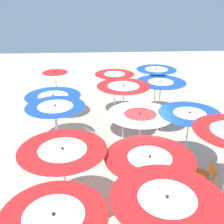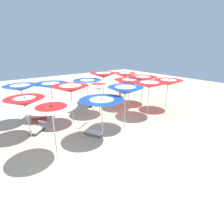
{
  "view_description": "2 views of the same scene",
  "coord_description": "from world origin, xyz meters",
  "px_view_note": "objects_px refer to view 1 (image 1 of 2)",
  "views": [
    {
      "loc": [
        -8.58,
        1.13,
        6.1
      ],
      "look_at": [
        1.83,
        0.52,
        1.45
      ],
      "focal_mm": 46.05,
      "sensor_mm": 36.0,
      "label": 1
    },
    {
      "loc": [
        6.5,
        9.4,
        4.48
      ],
      "look_at": [
        0.39,
        1.61,
        0.8
      ],
      "focal_mm": 28.08,
      "sensor_mm": 36.0,
      "label": 2
    }
  ],
  "objects_px": {
    "beach_umbrella_7": "(140,119)",
    "beach_umbrella_10": "(54,223)",
    "beach_umbrella_9": "(114,78)",
    "beach_umbrella_13": "(53,100)",
    "beach_umbrella_12": "(56,112)",
    "lounger_2": "(76,137)",
    "beach_umbrella_5": "(166,204)",
    "beach_umbrella_6": "(149,165)",
    "lounger_0": "(122,114)",
    "lounger_3": "(198,171)",
    "beach_umbrella_11": "(63,155)",
    "beach_umbrella_3": "(161,85)",
    "beach_umbrella_4": "(156,73)",
    "beach_umbrella_8": "(123,90)",
    "beach_umbrella_2": "(189,117)",
    "lounger_1": "(153,119)",
    "beach_umbrella_14": "(55,76)"
  },
  "relations": [
    {
      "from": "beach_umbrella_7",
      "to": "beach_umbrella_9",
      "type": "relative_size",
      "value": 1.01
    },
    {
      "from": "beach_umbrella_2",
      "to": "lounger_1",
      "type": "height_order",
      "value": "beach_umbrella_2"
    },
    {
      "from": "beach_umbrella_8",
      "to": "lounger_3",
      "type": "relative_size",
      "value": 2.21
    },
    {
      "from": "beach_umbrella_13",
      "to": "beach_umbrella_9",
      "type": "bearing_deg",
      "value": -42.44
    },
    {
      "from": "beach_umbrella_5",
      "to": "beach_umbrella_6",
      "type": "height_order",
      "value": "beach_umbrella_5"
    },
    {
      "from": "beach_umbrella_4",
      "to": "lounger_1",
      "type": "distance_m",
      "value": 2.21
    },
    {
      "from": "beach_umbrella_6",
      "to": "beach_umbrella_11",
      "type": "distance_m",
      "value": 2.17
    },
    {
      "from": "beach_umbrella_12",
      "to": "beach_umbrella_6",
      "type": "bearing_deg",
      "value": -136.71
    },
    {
      "from": "beach_umbrella_12",
      "to": "beach_umbrella_14",
      "type": "relative_size",
      "value": 1.04
    },
    {
      "from": "beach_umbrella_7",
      "to": "lounger_3",
      "type": "xyz_separation_m",
      "value": [
        -0.56,
        -1.99,
        -1.77
      ]
    },
    {
      "from": "beach_umbrella_2",
      "to": "beach_umbrella_10",
      "type": "bearing_deg",
      "value": 138.73
    },
    {
      "from": "beach_umbrella_8",
      "to": "beach_umbrella_9",
      "type": "distance_m",
      "value": 2.58
    },
    {
      "from": "beach_umbrella_10",
      "to": "beach_umbrella_4",
      "type": "bearing_deg",
      "value": -22.33
    },
    {
      "from": "beach_umbrella_6",
      "to": "lounger_2",
      "type": "relative_size",
      "value": 1.6
    },
    {
      "from": "beach_umbrella_3",
      "to": "beach_umbrella_4",
      "type": "bearing_deg",
      "value": -5.22
    },
    {
      "from": "beach_umbrella_5",
      "to": "beach_umbrella_6",
      "type": "relative_size",
      "value": 1.02
    },
    {
      "from": "beach_umbrella_2",
      "to": "beach_umbrella_11",
      "type": "relative_size",
      "value": 0.93
    },
    {
      "from": "beach_umbrella_9",
      "to": "beach_umbrella_13",
      "type": "height_order",
      "value": "beach_umbrella_13"
    },
    {
      "from": "beach_umbrella_8",
      "to": "beach_umbrella_13",
      "type": "distance_m",
      "value": 2.79
    },
    {
      "from": "beach_umbrella_7",
      "to": "beach_umbrella_10",
      "type": "xyz_separation_m",
      "value": [
        -4.53,
        2.27,
        0.08
      ]
    },
    {
      "from": "beach_umbrella_7",
      "to": "beach_umbrella_13",
      "type": "relative_size",
      "value": 1.01
    },
    {
      "from": "beach_umbrella_7",
      "to": "beach_umbrella_12",
      "type": "xyz_separation_m",
      "value": [
        0.14,
        2.78,
        0.27
      ]
    },
    {
      "from": "beach_umbrella_5",
      "to": "lounger_2",
      "type": "distance_m",
      "value": 6.94
    },
    {
      "from": "lounger_0",
      "to": "lounger_3",
      "type": "xyz_separation_m",
      "value": [
        -4.86,
        -2.19,
        0.01
      ]
    },
    {
      "from": "beach_umbrella_2",
      "to": "beach_umbrella_4",
      "type": "height_order",
      "value": "beach_umbrella_4"
    },
    {
      "from": "beach_umbrella_14",
      "to": "lounger_3",
      "type": "relative_size",
      "value": 2.18
    },
    {
      "from": "beach_umbrella_9",
      "to": "lounger_2",
      "type": "relative_size",
      "value": 1.55
    },
    {
      "from": "lounger_2",
      "to": "beach_umbrella_12",
      "type": "bearing_deg",
      "value": 51.44
    },
    {
      "from": "beach_umbrella_12",
      "to": "lounger_2",
      "type": "height_order",
      "value": "beach_umbrella_12"
    },
    {
      "from": "beach_umbrella_3",
      "to": "lounger_1",
      "type": "xyz_separation_m",
      "value": [
        0.92,
        0.03,
        -2.0
      ]
    },
    {
      "from": "beach_umbrella_10",
      "to": "beach_umbrella_12",
      "type": "height_order",
      "value": "beach_umbrella_12"
    },
    {
      "from": "beach_umbrella_10",
      "to": "beach_umbrella_11",
      "type": "height_order",
      "value": "beach_umbrella_11"
    },
    {
      "from": "beach_umbrella_5",
      "to": "lounger_3",
      "type": "height_order",
      "value": "beach_umbrella_5"
    },
    {
      "from": "beach_umbrella_3",
      "to": "beach_umbrella_9",
      "type": "bearing_deg",
      "value": 42.57
    },
    {
      "from": "beach_umbrella_8",
      "to": "lounger_1",
      "type": "height_order",
      "value": "beach_umbrella_8"
    },
    {
      "from": "beach_umbrella_9",
      "to": "beach_umbrella_5",
      "type": "bearing_deg",
      "value": -177.21
    },
    {
      "from": "beach_umbrella_3",
      "to": "beach_umbrella_5",
      "type": "distance_m",
      "value": 7.11
    },
    {
      "from": "beach_umbrella_5",
      "to": "beach_umbrella_11",
      "type": "distance_m",
      "value": 2.85
    },
    {
      "from": "beach_umbrella_6",
      "to": "beach_umbrella_13",
      "type": "distance_m",
      "value": 5.46
    },
    {
      "from": "beach_umbrella_2",
      "to": "beach_umbrella_10",
      "type": "relative_size",
      "value": 0.97
    },
    {
      "from": "beach_umbrella_12",
      "to": "beach_umbrella_13",
      "type": "relative_size",
      "value": 1.14
    },
    {
      "from": "lounger_1",
      "to": "lounger_2",
      "type": "distance_m",
      "value": 3.93
    },
    {
      "from": "lounger_0",
      "to": "lounger_1",
      "type": "distance_m",
      "value": 1.56
    },
    {
      "from": "beach_umbrella_11",
      "to": "beach_umbrella_12",
      "type": "distance_m",
      "value": 2.57
    },
    {
      "from": "beach_umbrella_9",
      "to": "beach_umbrella_12",
      "type": "relative_size",
      "value": 0.87
    },
    {
      "from": "beach_umbrella_11",
      "to": "lounger_1",
      "type": "xyz_separation_m",
      "value": [
        6.11,
        -3.57,
        -1.97
      ]
    },
    {
      "from": "beach_umbrella_5",
      "to": "beach_umbrella_9",
      "type": "bearing_deg",
      "value": 2.79
    },
    {
      "from": "beach_umbrella_6",
      "to": "lounger_2",
      "type": "distance_m",
      "value": 5.52
    },
    {
      "from": "beach_umbrella_10",
      "to": "lounger_0",
      "type": "distance_m",
      "value": 9.25
    },
    {
      "from": "beach_umbrella_8",
      "to": "beach_umbrella_12",
      "type": "distance_m",
      "value": 3.2
    }
  ]
}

